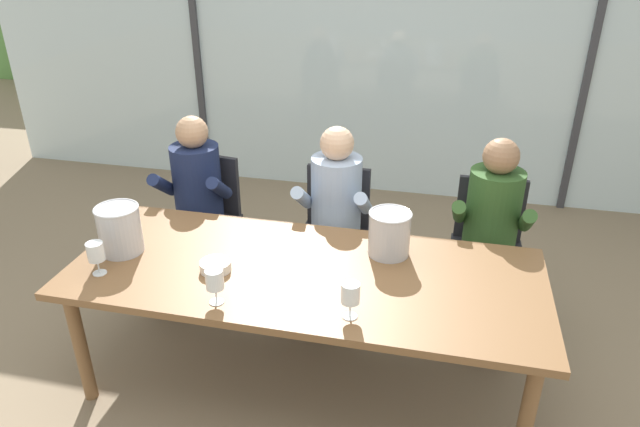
% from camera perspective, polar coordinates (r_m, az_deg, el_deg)
% --- Properties ---
extents(ground, '(14.00, 14.00, 0.00)m').
position_cam_1_polar(ground, '(4.12, 2.04, -6.88)').
color(ground, '#847056').
extents(window_glass_panel, '(7.60, 0.03, 2.60)m').
position_cam_1_polar(window_glass_panel, '(5.19, 6.01, 15.70)').
color(window_glass_panel, silver).
rests_on(window_glass_panel, ground).
extents(window_mullion_left, '(0.06, 0.06, 2.60)m').
position_cam_1_polar(window_mullion_left, '(5.64, -12.22, 16.15)').
color(window_mullion_left, '#38383D').
rests_on(window_mullion_left, ground).
extents(window_mullion_right, '(0.06, 0.06, 2.60)m').
position_cam_1_polar(window_mullion_right, '(5.25, 25.36, 13.48)').
color(window_mullion_right, '#38383D').
rests_on(window_mullion_right, ground).
extents(hillside_vineyard, '(13.60, 2.40, 1.93)m').
position_cam_1_polar(hillside_vineyard, '(9.42, 9.51, 18.36)').
color(hillside_vineyard, '#568942').
rests_on(hillside_vineyard, ground).
extents(dining_table, '(2.40, 0.98, 0.72)m').
position_cam_1_polar(dining_table, '(2.95, -1.54, -6.73)').
color(dining_table, brown).
rests_on(dining_table, ground).
extents(chair_near_curtain, '(0.50, 0.50, 0.89)m').
position_cam_1_polar(chair_near_curtain, '(4.04, -11.34, 0.37)').
color(chair_near_curtain, '#232328').
rests_on(chair_near_curtain, ground).
extents(chair_left_of_center, '(0.44, 0.44, 0.89)m').
position_cam_1_polar(chair_left_of_center, '(3.76, 1.49, -1.14)').
color(chair_left_of_center, '#232328').
rests_on(chair_left_of_center, ground).
extents(chair_center, '(0.44, 0.44, 0.89)m').
position_cam_1_polar(chair_center, '(3.75, 16.39, -2.44)').
color(chair_center, '#232328').
rests_on(chair_center, ground).
extents(person_navy_polo, '(0.49, 0.63, 1.21)m').
position_cam_1_polar(person_navy_polo, '(3.85, -12.44, 1.78)').
color(person_navy_polo, '#192347').
rests_on(person_navy_polo, ground).
extents(person_pale_blue_shirt, '(0.46, 0.61, 1.21)m').
position_cam_1_polar(person_pale_blue_shirt, '(3.57, 1.39, 0.40)').
color(person_pale_blue_shirt, '#9EB2D1').
rests_on(person_pale_blue_shirt, ground).
extents(person_olive_shirt, '(0.48, 0.63, 1.21)m').
position_cam_1_polar(person_olive_shirt, '(3.53, 16.71, -1.16)').
color(person_olive_shirt, '#2D5123').
rests_on(person_olive_shirt, ground).
extents(ice_bucket_primary, '(0.23, 0.23, 0.24)m').
position_cam_1_polar(ice_bucket_primary, '(3.01, 6.95, -1.93)').
color(ice_bucket_primary, '#B7B7BC').
rests_on(ice_bucket_primary, dining_table).
extents(ice_bucket_secondary, '(0.23, 0.23, 0.26)m').
position_cam_1_polar(ice_bucket_secondary, '(3.19, -19.39, -1.46)').
color(ice_bucket_secondary, '#B7B7BC').
rests_on(ice_bucket_secondary, dining_table).
extents(tasting_bowl, '(0.16, 0.16, 0.05)m').
position_cam_1_polar(tasting_bowl, '(2.94, -10.40, -5.17)').
color(tasting_bowl, silver).
rests_on(tasting_bowl, dining_table).
extents(wine_glass_by_left_taster, '(0.08, 0.08, 0.17)m').
position_cam_1_polar(wine_glass_by_left_taster, '(2.52, 3.07, -8.01)').
color(wine_glass_by_left_taster, silver).
rests_on(wine_glass_by_left_taster, dining_table).
extents(wine_glass_near_bucket, '(0.08, 0.08, 0.17)m').
position_cam_1_polar(wine_glass_near_bucket, '(2.66, -10.48, -6.64)').
color(wine_glass_near_bucket, silver).
rests_on(wine_glass_near_bucket, dining_table).
extents(wine_glass_center_pour, '(0.08, 0.08, 0.17)m').
position_cam_1_polar(wine_glass_center_pour, '(3.03, -21.49, -3.70)').
color(wine_glass_center_pour, silver).
rests_on(wine_glass_center_pour, dining_table).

